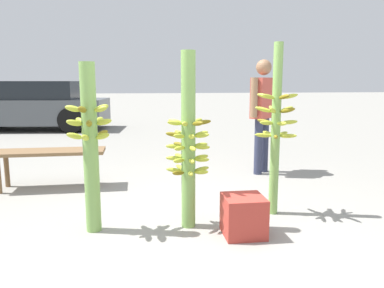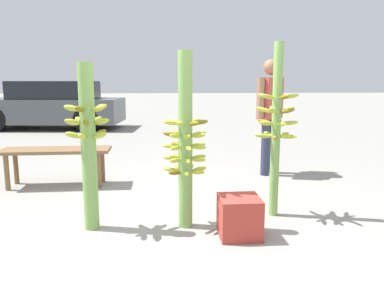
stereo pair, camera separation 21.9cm
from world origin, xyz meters
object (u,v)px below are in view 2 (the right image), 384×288
(banana_stalk_left, at_px, (88,144))
(banana_stalk_right, at_px, (276,127))
(market_bench, at_px, (56,154))
(parked_car, at_px, (52,106))
(produce_crate, at_px, (239,217))
(banana_stalk_center, at_px, (185,143))
(vendor_person, at_px, (270,107))

(banana_stalk_left, xyz_separation_m, banana_stalk_right, (1.76, 0.20, 0.11))
(market_bench, relative_size, parked_car, 0.33)
(banana_stalk_right, xyz_separation_m, produce_crate, (-0.45, -0.49, -0.72))
(parked_car, bearing_deg, market_bench, -158.66)
(banana_stalk_center, distance_m, banana_stalk_right, 0.93)
(vendor_person, height_order, produce_crate, vendor_person)
(banana_stalk_left, height_order, banana_stalk_right, banana_stalk_right)
(banana_stalk_center, height_order, vendor_person, vendor_person)
(banana_stalk_right, xyz_separation_m, parked_car, (-4.20, 7.38, -0.24))
(market_bench, xyz_separation_m, produce_crate, (2.01, -1.76, -0.24))
(parked_car, xyz_separation_m, produce_crate, (3.75, -7.87, -0.48))
(banana_stalk_center, relative_size, market_bench, 1.17)
(banana_stalk_right, xyz_separation_m, market_bench, (-2.46, 1.27, -0.48))
(market_bench, height_order, parked_car, parked_car)
(banana_stalk_right, height_order, parked_car, banana_stalk_right)
(banana_stalk_center, xyz_separation_m, market_bench, (-1.56, 1.49, -0.38))
(vendor_person, xyz_separation_m, market_bench, (-2.88, -0.40, -0.56))
(banana_stalk_right, distance_m, parked_car, 8.50)
(banana_stalk_center, xyz_separation_m, vendor_person, (1.32, 1.90, 0.19))
(banana_stalk_center, relative_size, vendor_person, 0.98)
(banana_stalk_center, height_order, banana_stalk_right, banana_stalk_right)
(banana_stalk_right, distance_m, produce_crate, 0.98)
(vendor_person, relative_size, parked_car, 0.40)
(produce_crate, bearing_deg, market_bench, 138.85)
(market_bench, bearing_deg, banana_stalk_left, -65.07)
(banana_stalk_center, distance_m, vendor_person, 2.32)
(banana_stalk_left, xyz_separation_m, market_bench, (-0.70, 1.47, -0.37))
(banana_stalk_center, bearing_deg, banana_stalk_right, 14.03)
(parked_car, bearing_deg, produce_crate, -149.08)
(vendor_person, xyz_separation_m, produce_crate, (-0.87, -2.16, -0.80))
(vendor_person, bearing_deg, parked_car, 84.59)
(vendor_person, bearing_deg, banana_stalk_left, 176.29)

